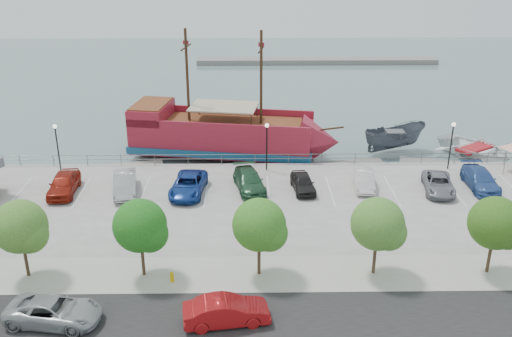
{
  "coord_description": "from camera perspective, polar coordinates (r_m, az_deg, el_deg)",
  "views": [
    {
      "loc": [
        -1.63,
        -39.66,
        19.32
      ],
      "look_at": [
        -1.0,
        2.0,
        2.0
      ],
      "focal_mm": 40.0,
      "sensor_mm": 36.0,
      "label": 1
    }
  ],
  "objects": [
    {
      "name": "dock_mid",
      "position": [
        53.63,
        9.04,
        0.25
      ],
      "size": [
        7.37,
        3.13,
        0.41
      ],
      "primitive_type": "cube",
      "rotation": [
        0.0,
        0.0,
        0.16
      ],
      "color": "slate",
      "rests_on": "ground"
    },
    {
      "name": "ground",
      "position": [
        44.59,
        1.33,
        -4.54
      ],
      "size": [
        160.0,
        160.0,
        0.0
      ],
      "primitive_type": "plane",
      "color": "slate"
    },
    {
      "name": "dock_west",
      "position": [
        53.99,
        -12.61,
        0.1
      ],
      "size": [
        6.52,
        3.15,
        0.36
      ],
      "primitive_type": "cube",
      "rotation": [
        0.0,
        0.0,
        0.23
      ],
      "color": "gray",
      "rests_on": "ground"
    },
    {
      "name": "parked_car_b",
      "position": [
        46.59,
        -12.98,
        -1.46
      ],
      "size": [
        2.53,
        5.11,
        1.61
      ],
      "primitive_type": "imported",
      "rotation": [
        0.0,
        0.0,
        0.17
      ],
      "color": "#ABABAB",
      "rests_on": "land_slab"
    },
    {
      "name": "parked_car_a",
      "position": [
        47.82,
        -18.67,
        -1.44
      ],
      "size": [
        2.2,
        4.96,
        1.66
      ],
      "primitive_type": "imported",
      "rotation": [
        0.0,
        0.0,
        0.05
      ],
      "color": "maroon",
      "rests_on": "land_slab"
    },
    {
      "name": "lamp_post_left",
      "position": [
        51.64,
        -19.32,
        2.77
      ],
      "size": [
        0.36,
        0.36,
        4.28
      ],
      "color": "black",
      "rests_on": "land_slab"
    },
    {
      "name": "parked_car_f",
      "position": [
        47.16,
        10.75,
        -1.11
      ],
      "size": [
        1.83,
        4.32,
        1.39
      ],
      "primitive_type": "imported",
      "rotation": [
        0.0,
        0.0,
        -0.09
      ],
      "color": "silver",
      "rests_on": "land_slab"
    },
    {
      "name": "tree_f",
      "position": [
        36.75,
        23.05,
        -5.23
      ],
      "size": [
        3.3,
        3.2,
        5.0
      ],
      "color": "#473321",
      "rests_on": "sidewalk"
    },
    {
      "name": "lamp_post_right",
      "position": [
        52.06,
        19.01,
        2.97
      ],
      "size": [
        0.36,
        0.36,
        4.28
      ],
      "color": "black",
      "rests_on": "land_slab"
    },
    {
      "name": "parked_car_e",
      "position": [
        45.97,
        4.72,
        -1.42
      ],
      "size": [
        2.05,
        4.19,
        1.38
      ],
      "primitive_type": "imported",
      "rotation": [
        0.0,
        0.0,
        0.11
      ],
      "color": "black",
      "rests_on": "land_slab"
    },
    {
      "name": "seawall_railing",
      "position": [
        51.07,
        1.02,
        0.98
      ],
      "size": [
        50.0,
        0.06,
        1.0
      ],
      "color": "#5D5F60",
      "rests_on": "land_slab"
    },
    {
      "name": "street_van",
      "position": [
        32.97,
        -19.57,
        -13.31
      ],
      "size": [
        5.35,
        3.02,
        1.41
      ],
      "primitive_type": "imported",
      "rotation": [
        0.0,
        0.0,
        1.43
      ],
      "color": "#9B9EA1",
      "rests_on": "street"
    },
    {
      "name": "fire_hydrant",
      "position": [
        34.82,
        -8.41,
        -10.65
      ],
      "size": [
        0.25,
        0.25,
        0.71
      ],
      "rotation": [
        0.0,
        0.0,
        -0.21
      ],
      "color": "#D6AA03",
      "rests_on": "sidewalk"
    },
    {
      "name": "far_shore",
      "position": [
        97.43,
        6.11,
        10.65
      ],
      "size": [
        40.0,
        3.0,
        0.8
      ],
      "primitive_type": "cube",
      "color": "gray",
      "rests_on": "ground"
    },
    {
      "name": "parked_car_d",
      "position": [
        46.02,
        -0.69,
        -1.24
      ],
      "size": [
        3.04,
        5.4,
        1.48
      ],
      "primitive_type": "imported",
      "rotation": [
        0.0,
        0.0,
        0.2
      ],
      "color": "#275235",
      "rests_on": "land_slab"
    },
    {
      "name": "lamp_post_mid",
      "position": [
        49.01,
        1.09,
        3.04
      ],
      "size": [
        0.36,
        0.36,
        4.28
      ],
      "color": "black",
      "rests_on": "land_slab"
    },
    {
      "name": "street_sedan",
      "position": [
        31.13,
        -2.98,
        -14.06
      ],
      "size": [
        4.79,
        2.28,
        1.52
      ],
      "primitive_type": "imported",
      "rotation": [
        0.0,
        0.0,
        1.72
      ],
      "color": "#A91215",
      "rests_on": "street"
    },
    {
      "name": "patrol_boat",
      "position": [
        58.02,
        13.65,
        2.77
      ],
      "size": [
        7.17,
        4.54,
        2.6
      ],
      "primitive_type": "imported",
      "rotation": [
        0.0,
        0.0,
        1.9
      ],
      "color": "#4E545F",
      "rests_on": "ground"
    },
    {
      "name": "parked_car_h",
      "position": [
        49.77,
        21.52,
        -1.0
      ],
      "size": [
        2.19,
        5.17,
        1.49
      ],
      "primitive_type": "imported",
      "rotation": [
        0.0,
        0.0,
        -0.02
      ],
      "color": "#325598",
      "rests_on": "land_slab"
    },
    {
      "name": "tree_d",
      "position": [
        33.65,
        0.56,
        -5.86
      ],
      "size": [
        3.3,
        3.2,
        5.0
      ],
      "color": "#473321",
      "rests_on": "sidewalk"
    },
    {
      "name": "parked_car_g",
      "position": [
        47.98,
        17.78,
        -1.46
      ],
      "size": [
        2.96,
        5.08,
        1.33
      ],
      "primitive_type": "imported",
      "rotation": [
        0.0,
        0.0,
        -0.16
      ],
      "color": "gray",
      "rests_on": "land_slab"
    },
    {
      "name": "dock_east",
      "position": [
        55.78,
        17.89,
        0.29
      ],
      "size": [
        7.59,
        3.9,
        0.42
      ],
      "primitive_type": "cube",
      "rotation": [
        0.0,
        0.0,
        -0.26
      ],
      "color": "slate",
      "rests_on": "ground"
    },
    {
      "name": "tree_b",
      "position": [
        36.15,
        -22.33,
        -5.58
      ],
      "size": [
        3.3,
        3.2,
        5.0
      ],
      "color": "#473321",
      "rests_on": "sidewalk"
    },
    {
      "name": "tree_e",
      "position": [
        34.53,
        12.31,
        -5.64
      ],
      "size": [
        3.3,
        3.2,
        5.0
      ],
      "color": "#473321",
      "rests_on": "sidewalk"
    },
    {
      "name": "tree_c",
      "position": [
        34.22,
        -11.3,
        -5.83
      ],
      "size": [
        3.3,
        3.2,
        5.0
      ],
      "color": "#473321",
      "rests_on": "sidewalk"
    },
    {
      "name": "sidewalk",
      "position": [
        35.43,
        1.94,
        -10.46
      ],
      "size": [
        100.0,
        4.0,
        0.05
      ],
      "primitive_type": "cube",
      "color": "#A7A38E",
      "rests_on": "land_slab"
    },
    {
      "name": "speedboat",
      "position": [
        58.89,
        21.04,
        1.64
      ],
      "size": [
        8.68,
        9.33,
        1.57
      ],
      "primitive_type": "imported",
      "rotation": [
        0.0,
        0.0,
        0.57
      ],
      "color": "white",
      "rests_on": "ground"
    },
    {
      "name": "parked_car_c",
      "position": [
        45.63,
        -6.78,
        -1.62
      ],
      "size": [
        2.97,
        5.53,
        1.48
      ],
      "primitive_type": "imported",
      "rotation": [
        0.0,
        0.0,
        -0.1
      ],
      "color": "navy",
      "rests_on": "land_slab"
    },
    {
      "name": "pirate_ship",
      "position": [
        54.98,
        -1.88,
        3.25
      ],
      "size": [
        20.59,
        8.69,
        12.81
      ],
      "rotation": [
        0.0,
        0.0,
        -0.17
      ],
      "color": "maroon",
      "rests_on": "ground"
    }
  ]
}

